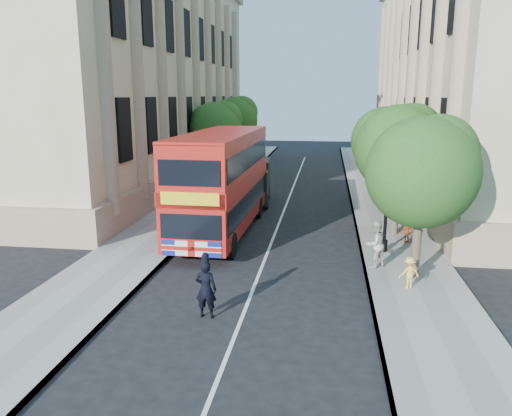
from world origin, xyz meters
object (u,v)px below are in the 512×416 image
at_px(woman_pedestrian, 375,244).
at_px(lamp_post, 387,197).
at_px(box_van, 254,183).
at_px(double_decker_bus, 222,180).
at_px(police_constable, 206,289).

bearing_deg(woman_pedestrian, lamp_post, -146.12).
height_order(box_van, woman_pedestrian, box_van).
bearing_deg(box_van, double_decker_bus, -98.38).
bearing_deg(woman_pedestrian, double_decker_bus, -72.13).
bearing_deg(police_constable, double_decker_bus, -77.49).
relative_size(box_van, police_constable, 2.64).
xyz_separation_m(lamp_post, box_van, (-7.09, 9.43, -1.19)).
distance_m(double_decker_bus, woman_pedestrian, 8.40).
xyz_separation_m(police_constable, woman_pedestrian, (5.50, 5.13, 0.13)).
bearing_deg(lamp_post, police_constable, -130.08).
xyz_separation_m(box_van, police_constable, (1.00, -16.68, -0.40)).
xyz_separation_m(lamp_post, woman_pedestrian, (-0.60, -2.12, -1.46)).
bearing_deg(lamp_post, woman_pedestrian, -105.81).
xyz_separation_m(lamp_post, double_decker_bus, (-7.60, 2.23, 0.19)).
xyz_separation_m(double_decker_bus, box_van, (0.51, 7.21, -1.38)).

